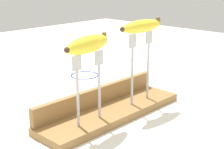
% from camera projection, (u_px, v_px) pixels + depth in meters
% --- Properties ---
extents(ground_plane, '(3.00, 3.00, 0.00)m').
position_uv_depth(ground_plane, '(112.00, 116.00, 0.96)').
color(ground_plane, silver).
extents(wooden_board, '(0.46, 0.12, 0.02)m').
position_uv_depth(wooden_board, '(112.00, 112.00, 0.96)').
color(wooden_board, olive).
rests_on(wooden_board, ground).
extents(board_backstop, '(0.45, 0.02, 0.05)m').
position_uv_depth(board_backstop, '(98.00, 96.00, 0.98)').
color(board_backstop, olive).
rests_on(board_backstop, wooden_board).
extents(fork_stand_left, '(0.10, 0.01, 0.18)m').
position_uv_depth(fork_stand_left, '(89.00, 81.00, 0.84)').
color(fork_stand_left, '#B2B2B7').
rests_on(fork_stand_left, wooden_board).
extents(fork_stand_right, '(0.10, 0.01, 0.20)m').
position_uv_depth(fork_stand_right, '(141.00, 61.00, 0.98)').
color(fork_stand_right, '#B2B2B7').
rests_on(fork_stand_right, wooden_board).
extents(banana_raised_left, '(0.16, 0.07, 0.04)m').
position_uv_depth(banana_raised_left, '(88.00, 44.00, 0.82)').
color(banana_raised_left, yellow).
rests_on(banana_raised_left, fork_stand_left).
extents(banana_raised_right, '(0.16, 0.04, 0.04)m').
position_uv_depth(banana_raised_right, '(141.00, 26.00, 0.95)').
color(banana_raised_right, yellow).
rests_on(banana_raised_right, fork_stand_right).
extents(fork_fallen_near, '(0.19, 0.05, 0.01)m').
position_uv_depth(fork_fallen_near, '(122.00, 61.00, 1.54)').
color(fork_fallen_near, '#B2B2B7').
rests_on(fork_fallen_near, ground).
extents(wire_coil, '(0.11, 0.11, 0.01)m').
position_uv_depth(wire_coil, '(85.00, 75.00, 1.34)').
color(wire_coil, '#1E2DA5').
rests_on(wire_coil, ground).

